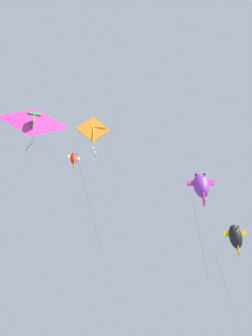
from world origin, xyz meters
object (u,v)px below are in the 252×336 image
Objects in this scene: kite_delta_near_left at (34,122)px; kite_fish_mid_left at (201,186)px; kite_fish_near_right at (236,237)px; kite_diamond_highest at (93,130)px; kite_fish_upper_right at (74,159)px.

kite_fish_mid_left is at bearing 169.31° from kite_delta_near_left.
kite_fish_near_right is 2.89× the size of kite_delta_near_left.
kite_diamond_highest is 14.56m from kite_fish_near_right.
kite_diamond_highest reaches higher than kite_fish_mid_left.
kite_delta_near_left is (-4.42, -9.61, -2.66)m from kite_fish_upper_right.
kite_fish_near_right is 17.03m from kite_fish_upper_right.
kite_fish_near_right is at bearing 141.67° from kite_fish_upper_right.
kite_fish_mid_left is 12.27m from kite_delta_near_left.
kite_diamond_highest is at bearing 40.15° from kite_fish_near_right.
kite_fish_mid_left reaches higher than kite_fish_near_right.
kite_fish_upper_right is (-6.85, 12.03, 6.88)m from kite_fish_mid_left.
kite_fish_mid_left is 8.31m from kite_diamond_highest.
kite_fish_upper_right reaches higher than kite_diamond_highest.
kite_diamond_highest is 11.09m from kite_fish_upper_right.
kite_fish_mid_left is 1.90× the size of kite_delta_near_left.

